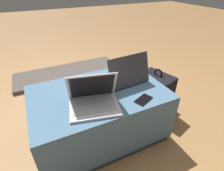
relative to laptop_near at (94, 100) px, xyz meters
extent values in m
plane|color=#9E7042|center=(0.09, 0.14, -0.49)|extent=(14.00, 14.00, 0.00)
cube|color=#2A3D4E|center=(0.09, 0.14, -0.47)|extent=(0.97, 0.62, 0.05)
cube|color=slate|center=(0.09, 0.14, -0.24)|extent=(1.01, 0.65, 0.39)
cube|color=silver|center=(-0.01, -0.02, -0.04)|extent=(0.37, 0.31, 0.02)
cube|color=#9E9EA3|center=(-0.01, -0.03, -0.03)|extent=(0.30, 0.19, 0.00)
cube|color=silver|center=(0.01, 0.05, 0.08)|extent=(0.34, 0.18, 0.22)
cube|color=black|center=(0.01, 0.04, 0.07)|extent=(0.30, 0.15, 0.20)
cube|color=#333338|center=(0.33, 0.21, -0.04)|extent=(0.37, 0.26, 0.02)
cube|color=#9E9EA3|center=(0.33, 0.21, -0.03)|extent=(0.32, 0.15, 0.00)
cube|color=#333338|center=(0.34, 0.12, 0.08)|extent=(0.35, 0.09, 0.23)
cube|color=#1E4799|center=(0.34, 0.13, 0.08)|extent=(0.32, 0.08, 0.20)
cube|color=black|center=(0.33, -0.09, -0.05)|extent=(0.15, 0.12, 0.01)
cube|color=black|center=(0.33, -0.09, -0.04)|extent=(0.14, 0.11, 0.00)
cube|color=black|center=(0.71, 0.22, -0.29)|extent=(0.27, 0.35, 0.39)
cube|color=black|center=(0.83, 0.25, -0.37)|extent=(0.13, 0.26, 0.18)
torus|color=black|center=(0.71, 0.22, -0.07)|extent=(0.04, 0.09, 0.09)
cube|color=#564C47|center=(0.09, 1.35, -0.47)|extent=(1.40, 0.50, 0.04)
camera|label=1|loc=(-0.29, -0.88, 0.69)|focal=28.00mm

